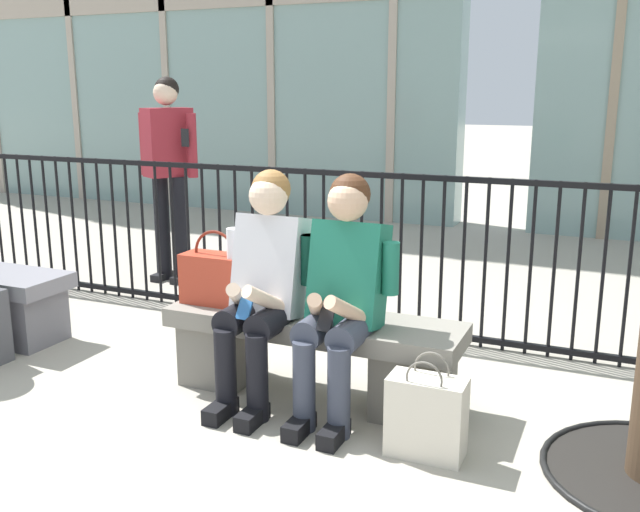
{
  "coord_description": "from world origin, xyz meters",
  "views": [
    {
      "loc": [
        1.47,
        -3.24,
        1.61
      ],
      "look_at": [
        0.0,
        0.1,
        0.75
      ],
      "focal_mm": 39.78,
      "sensor_mm": 36.0,
      "label": 1
    }
  ],
  "objects_px": {
    "seated_person_with_phone": "(264,280)",
    "bystander_at_railing": "(169,164)",
    "stone_bench": "(312,347)",
    "shopping_bag": "(426,416)",
    "handbag_on_bench": "(216,277)",
    "seated_person_companion": "(342,290)"
  },
  "relations": [
    {
      "from": "seated_person_with_phone",
      "to": "bystander_at_railing",
      "type": "distance_m",
      "value": 2.62
    },
    {
      "from": "stone_bench",
      "to": "shopping_bag",
      "type": "distance_m",
      "value": 0.83
    },
    {
      "from": "stone_bench",
      "to": "bystander_at_railing",
      "type": "xyz_separation_m",
      "value": [
        -2.07,
        1.68,
        0.73
      ]
    },
    {
      "from": "seated_person_with_phone",
      "to": "bystander_at_railing",
      "type": "relative_size",
      "value": 0.71
    },
    {
      "from": "stone_bench",
      "to": "seated_person_with_phone",
      "type": "height_order",
      "value": "seated_person_with_phone"
    },
    {
      "from": "stone_bench",
      "to": "handbag_on_bench",
      "type": "distance_m",
      "value": 0.67
    },
    {
      "from": "bystander_at_railing",
      "to": "handbag_on_bench",
      "type": "bearing_deg",
      "value": -48.58
    },
    {
      "from": "stone_bench",
      "to": "handbag_on_bench",
      "type": "height_order",
      "value": "handbag_on_bench"
    },
    {
      "from": "seated_person_companion",
      "to": "shopping_bag",
      "type": "height_order",
      "value": "seated_person_companion"
    },
    {
      "from": "shopping_bag",
      "to": "bystander_at_railing",
      "type": "bearing_deg",
      "value": 143.66
    },
    {
      "from": "handbag_on_bench",
      "to": "shopping_bag",
      "type": "height_order",
      "value": "handbag_on_bench"
    },
    {
      "from": "bystander_at_railing",
      "to": "seated_person_companion",
      "type": "bearing_deg",
      "value": -38.33
    },
    {
      "from": "seated_person_with_phone",
      "to": "bystander_at_railing",
      "type": "xyz_separation_m",
      "value": [
        -1.86,
        1.81,
        0.35
      ]
    },
    {
      "from": "stone_bench",
      "to": "shopping_bag",
      "type": "bearing_deg",
      "value": -27.49
    },
    {
      "from": "seated_person_with_phone",
      "to": "shopping_bag",
      "type": "xyz_separation_m",
      "value": [
        0.95,
        -0.25,
        -0.46
      ]
    },
    {
      "from": "bystander_at_railing",
      "to": "shopping_bag",
      "type": "bearing_deg",
      "value": -36.34
    },
    {
      "from": "seated_person_with_phone",
      "to": "handbag_on_bench",
      "type": "xyz_separation_m",
      "value": [
        -0.36,
        0.12,
        -0.05
      ]
    },
    {
      "from": "stone_bench",
      "to": "seated_person_with_phone",
      "type": "distance_m",
      "value": 0.46
    },
    {
      "from": "shopping_bag",
      "to": "bystander_at_railing",
      "type": "xyz_separation_m",
      "value": [
        -2.8,
        2.06,
        0.81
      ]
    },
    {
      "from": "seated_person_with_phone",
      "to": "seated_person_companion",
      "type": "xyz_separation_m",
      "value": [
        0.44,
        0.0,
        0.0
      ]
    },
    {
      "from": "stone_bench",
      "to": "seated_person_companion",
      "type": "bearing_deg",
      "value": -30.6
    },
    {
      "from": "stone_bench",
      "to": "seated_person_with_phone",
      "type": "xyz_separation_m",
      "value": [
        -0.22,
        -0.13,
        0.38
      ]
    }
  ]
}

